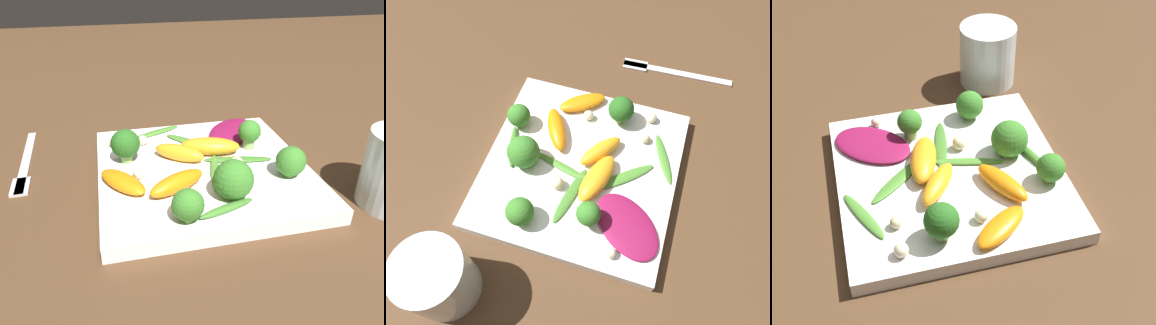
% 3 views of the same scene
% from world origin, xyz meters
% --- Properties ---
extents(ground_plane, '(2.40, 2.40, 0.00)m').
position_xyz_m(ground_plane, '(0.00, 0.00, 0.00)').
color(ground_plane, '#4C331E').
extents(plate, '(0.25, 0.25, 0.02)m').
position_xyz_m(plate, '(0.00, 0.00, 0.01)').
color(plate, white).
rests_on(plate, ground_plane).
extents(fork, '(0.18, 0.02, 0.01)m').
position_xyz_m(fork, '(0.07, 0.22, 0.00)').
color(fork, silver).
rests_on(fork, ground_plane).
extents(radicchio_leaf_0, '(0.11, 0.11, 0.01)m').
position_xyz_m(radicchio_leaf_0, '(0.08, -0.07, 0.02)').
color(radicchio_leaf_0, maroon).
rests_on(radicchio_leaf_0, plate).
extents(orange_segment_0, '(0.05, 0.07, 0.02)m').
position_xyz_m(orange_segment_0, '(-0.05, 0.04, 0.03)').
color(orange_segment_0, orange).
rests_on(orange_segment_0, plate).
extents(orange_segment_1, '(0.06, 0.07, 0.02)m').
position_xyz_m(orange_segment_1, '(0.02, 0.03, 0.03)').
color(orange_segment_1, orange).
rests_on(orange_segment_1, plate).
extents(orange_segment_2, '(0.05, 0.08, 0.02)m').
position_xyz_m(orange_segment_2, '(0.03, -0.02, 0.03)').
color(orange_segment_2, orange).
rests_on(orange_segment_2, plate).
extents(orange_segment_3, '(0.07, 0.06, 0.01)m').
position_xyz_m(orange_segment_3, '(-0.03, 0.10, 0.03)').
color(orange_segment_3, orange).
rests_on(orange_segment_3, plate).
extents(broccoli_floret_0, '(0.04, 0.04, 0.04)m').
position_xyz_m(broccoli_floret_0, '(-0.07, -0.01, 0.04)').
color(broccoli_floret_0, '#84AD5B').
rests_on(broccoli_floret_0, plate).
extents(broccoli_floret_1, '(0.04, 0.04, 0.04)m').
position_xyz_m(broccoli_floret_1, '(0.03, 0.09, 0.04)').
color(broccoli_floret_1, '#84AD5B').
rests_on(broccoli_floret_1, plate).
extents(broccoli_floret_2, '(0.03, 0.03, 0.04)m').
position_xyz_m(broccoli_floret_2, '(0.03, -0.07, 0.04)').
color(broccoli_floret_2, '#84AD5B').
rests_on(broccoli_floret_2, plate).
extents(broccoli_floret_3, '(0.03, 0.03, 0.04)m').
position_xyz_m(broccoli_floret_3, '(-0.10, 0.04, 0.04)').
color(broccoli_floret_3, '#84AD5B').
rests_on(broccoli_floret_3, plate).
extents(broccoli_floret_4, '(0.04, 0.04, 0.04)m').
position_xyz_m(broccoli_floret_4, '(-0.05, -0.09, 0.04)').
color(broccoli_floret_4, '#7A9E51').
rests_on(broccoli_floret_4, plate).
extents(arugula_sprig_0, '(0.04, 0.08, 0.00)m').
position_xyz_m(arugula_sprig_0, '(0.10, 0.04, 0.02)').
color(arugula_sprig_0, '#47842D').
rests_on(arugula_sprig_0, plate).
extents(arugula_sprig_1, '(0.09, 0.03, 0.00)m').
position_xyz_m(arugula_sprig_1, '(-0.02, -0.01, 0.02)').
color(arugula_sprig_1, '#47842D').
rests_on(arugula_sprig_1, plate).
extents(arugula_sprig_2, '(0.03, 0.07, 0.01)m').
position_xyz_m(arugula_sprig_2, '(-0.10, 0.00, 0.02)').
color(arugula_sprig_2, '#3D7528').
rests_on(arugula_sprig_2, plate).
extents(arugula_sprig_3, '(0.03, 0.09, 0.00)m').
position_xyz_m(arugula_sprig_3, '(-0.00, -0.05, 0.02)').
color(arugula_sprig_3, '#3D7528').
rests_on(arugula_sprig_3, plate).
extents(arugula_sprig_4, '(0.08, 0.07, 0.00)m').
position_xyz_m(arugula_sprig_4, '(0.06, -0.00, 0.02)').
color(arugula_sprig_4, '#47842D').
rests_on(arugula_sprig_4, plate).
extents(macadamia_nut_0, '(0.02, 0.02, 0.02)m').
position_xyz_m(macadamia_nut_0, '(0.07, 0.10, 0.03)').
color(macadamia_nut_0, beige).
rests_on(macadamia_nut_0, plate).
extents(macadamia_nut_1, '(0.02, 0.02, 0.02)m').
position_xyz_m(macadamia_nut_1, '(-0.02, -0.04, 0.03)').
color(macadamia_nut_1, beige).
rests_on(macadamia_nut_1, plate).
extents(macadamia_nut_2, '(0.01, 0.01, 0.01)m').
position_xyz_m(macadamia_nut_2, '(0.07, 0.07, 0.03)').
color(macadamia_nut_2, beige).
rests_on(macadamia_nut_2, plate).
extents(macadamia_nut_3, '(0.01, 0.01, 0.01)m').
position_xyz_m(macadamia_nut_3, '(0.07, -0.10, 0.02)').
color(macadamia_nut_3, beige).
rests_on(macadamia_nut_3, plate).
extents(macadamia_nut_4, '(0.01, 0.01, 0.01)m').
position_xyz_m(macadamia_nut_4, '(-0.01, 0.08, 0.03)').
color(macadamia_nut_4, beige).
rests_on(macadamia_nut_4, plate).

